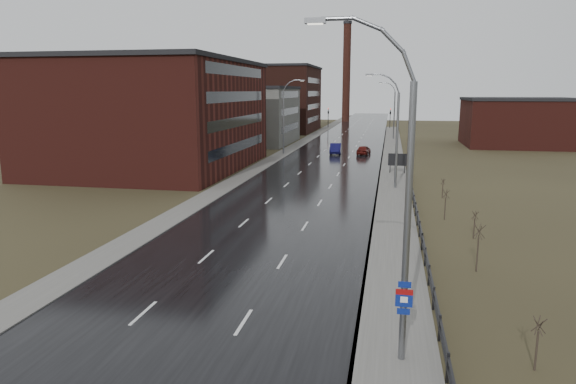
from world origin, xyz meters
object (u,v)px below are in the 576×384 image
at_px(billboard, 398,160).
at_px(car_far, 364,150).
at_px(streetlight_main, 399,199).
at_px(car_near, 336,149).

distance_m(billboard, car_far, 18.75).
xyz_separation_m(streetlight_main, car_far, (-4.23, 61.57, -5.34)).
height_order(streetlight_main, car_far, streetlight_main).
distance_m(streetlight_main, car_near, 62.83).
height_order(streetlight_main, billboard, streetlight_main).
xyz_separation_m(billboard, car_far, (-4.86, 18.08, -0.97)).
xyz_separation_m(billboard, car_near, (-9.23, 18.53, -0.90)).
bearing_deg(car_far, billboard, 112.49).
relative_size(billboard, car_near, 0.52).
bearing_deg(car_far, streetlight_main, 101.38).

